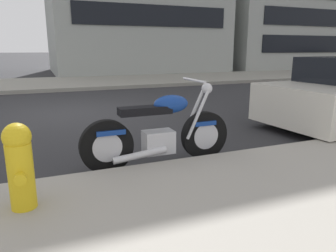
% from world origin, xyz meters
% --- Properties ---
extents(ground_plane, '(260.00, 260.00, 0.00)m').
position_xyz_m(ground_plane, '(0.00, 0.00, 0.00)').
color(ground_plane, '#28282B').
extents(sidewalk_far_curb, '(120.00, 5.00, 0.14)m').
position_xyz_m(sidewalk_far_curb, '(12.00, 6.69, 0.07)').
color(sidewalk_far_curb, gray).
rests_on(sidewalk_far_curb, ground).
extents(parking_stall_stripe, '(0.12, 2.20, 0.01)m').
position_xyz_m(parking_stall_stripe, '(0.00, -3.59, 0.00)').
color(parking_stall_stripe, silver).
rests_on(parking_stall_stripe, ground).
extents(parked_motorcycle, '(2.06, 0.62, 1.14)m').
position_xyz_m(parked_motorcycle, '(0.66, -4.04, 0.44)').
color(parked_motorcycle, black).
rests_on(parked_motorcycle, ground).
extents(fire_hydrant, '(0.24, 0.36, 0.78)m').
position_xyz_m(fire_hydrant, '(-0.99, -4.95, 0.55)').
color(fire_hydrant, gold).
rests_on(fire_hydrant, sidewalk_near_curb).
extents(townhouse_far_uphill, '(13.97, 11.31, 8.25)m').
position_xyz_m(townhouse_far_uphill, '(18.38, 14.60, 4.13)').
color(townhouse_far_uphill, '#939993').
rests_on(townhouse_far_uphill, ground).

